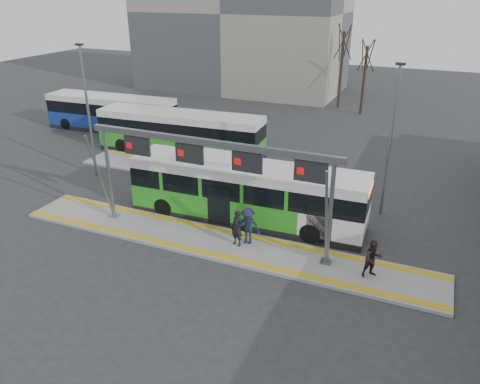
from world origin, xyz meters
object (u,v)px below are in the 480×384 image
object	(u,v)px
gantry	(211,161)
hero_bus	(246,193)
passenger_c	(248,226)
passenger_a	(237,228)
passenger_b	(373,259)

from	to	relation	value
gantry	hero_bus	distance (m)	3.96
passenger_c	passenger_a	bearing A→B (deg)	-144.22
passenger_c	passenger_b	bearing A→B (deg)	-10.16
passenger_a	passenger_c	xyz separation A→B (m)	(0.41, 0.36, 0.04)
hero_bus	passenger_c	bearing A→B (deg)	-67.81
gantry	passenger_b	world-z (taller)	gantry
gantry	passenger_c	bearing A→B (deg)	7.27
hero_bus	passenger_b	distance (m)	7.94
passenger_a	passenger_c	distance (m)	0.55
passenger_a	hero_bus	bearing A→B (deg)	119.29
passenger_a	passenger_c	bearing A→B (deg)	56.11
passenger_a	passenger_b	bearing A→B (deg)	13.64
hero_bus	passenger_b	world-z (taller)	hero_bus
passenger_a	passenger_b	size ratio (longest dim) A/B	1.05
passenger_a	passenger_c	world-z (taller)	passenger_c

